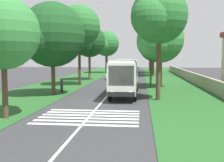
{
  "coord_description": "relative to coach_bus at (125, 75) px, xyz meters",
  "views": [
    {
      "loc": [
        -25.83,
        -3.53,
        4.1
      ],
      "look_at": [
        2.56,
        -0.54,
        1.6
      ],
      "focal_mm": 45.07,
      "sensor_mm": 36.0,
      "label": 1
    }
  ],
  "objects": [
    {
      "name": "roadside_tree_right_4",
      "position": [
        47.64,
        -3.82,
        4.35
      ],
      "size": [
        6.02,
        4.86,
        9.05
      ],
      "color": "#4C3826",
      "rests_on": "grass_verge_right"
    },
    {
      "name": "roadside_tree_left_3",
      "position": [
        -0.61,
        7.74,
        4.07
      ],
      "size": [
        7.68,
        6.8,
        9.72
      ],
      "color": "#4C3826",
      "rests_on": "grass_verge_left"
    },
    {
      "name": "trailing_car_2",
      "position": [
        31.59,
        0.15,
        -1.48
      ],
      "size": [
        4.3,
        1.78,
        1.43
      ],
      "color": "silver",
      "rests_on": "ground"
    },
    {
      "name": "trailing_car_1",
      "position": [
        21.86,
        3.67,
        -1.48
      ],
      "size": [
        4.3,
        1.78,
        1.43
      ],
      "color": "silver",
      "rests_on": "ground"
    },
    {
      "name": "trailing_car_3",
      "position": [
        41.12,
        -0.26,
        -1.48
      ],
      "size": [
        4.3,
        1.78,
        1.43
      ],
      "color": "#B7A893",
      "rests_on": "ground"
    },
    {
      "name": "roadside_tree_right_3",
      "position": [
        29.49,
        -3.96,
        5.1
      ],
      "size": [
        8.23,
        6.81,
        10.82
      ],
      "color": "#4C3826",
      "rests_on": "grass_verge_right"
    },
    {
      "name": "roadside_tree_right_1",
      "position": [
        8.01,
        -3.96,
        3.98
      ],
      "size": [
        7.69,
        6.12,
        9.35
      ],
      "color": "brown",
      "rests_on": "grass_verge_right"
    },
    {
      "name": "utility_pole",
      "position": [
        7.0,
        -2.91,
        1.91
      ],
      "size": [
        0.24,
        1.4,
        7.75
      ],
      "color": "#473828",
      "rests_on": "grass_verge_right"
    },
    {
      "name": "roadside_tree_left_0",
      "position": [
        39.89,
        7.18,
        4.92
      ],
      "size": [
        7.45,
        6.31,
        10.33
      ],
      "color": "#4C3826",
      "rests_on": "grass_verge_left"
    },
    {
      "name": "grass_verge_right",
      "position": [
        11.41,
        -6.4,
        -2.13
      ],
      "size": [
        120.0,
        8.0,
        0.04
      ],
      "primitive_type": "cube",
      "color": "#235623",
      "rests_on": "ground"
    },
    {
      "name": "grass_verge_left",
      "position": [
        11.41,
        10.0,
        -2.13
      ],
      "size": [
        120.0,
        8.0,
        0.04
      ],
      "primitive_type": "cube",
      "color": "#235623",
      "rests_on": "ground"
    },
    {
      "name": "centre_line",
      "position": [
        11.41,
        1.8,
        -2.14
      ],
      "size": [
        110.0,
        0.16,
        0.01
      ],
      "primitive_type": "cube",
      "color": "silver",
      "rests_on": "ground"
    },
    {
      "name": "pedestrian",
      "position": [
        0.98,
        7.12,
        -1.24
      ],
      "size": [
        0.34,
        0.34,
        1.69
      ],
      "color": "#26262D",
      "rests_on": "grass_verge_left"
    },
    {
      "name": "roadside_tree_left_1",
      "position": [
        9.41,
        7.12,
        6.0
      ],
      "size": [
        6.92,
        5.89,
        11.21
      ],
      "color": "#3D2D1E",
      "rests_on": "grass_verge_left"
    },
    {
      "name": "trailing_minibus_0",
      "position": [
        49.3,
        3.35,
        -0.6
      ],
      "size": [
        6.0,
        2.14,
        2.53
      ],
      "color": "silver",
      "rests_on": "ground"
    },
    {
      "name": "roadside_tree_right_0",
      "position": [
        -3.13,
        -3.13,
        5.56
      ],
      "size": [
        6.08,
        5.21,
        10.42
      ],
      "color": "#4C3826",
      "rests_on": "grass_verge_right"
    },
    {
      "name": "roadside_wall",
      "position": [
        16.41,
        -9.8,
        -1.34
      ],
      "size": [
        70.0,
        0.4,
        1.53
      ],
      "primitive_type": "cube",
      "color": "#9E937F",
      "rests_on": "grass_verge_right"
    },
    {
      "name": "roadside_tree_right_2",
      "position": [
        39.23,
        -4.18,
        3.75
      ],
      "size": [
        7.48,
        6.08,
        9.08
      ],
      "color": "#4C3826",
      "rests_on": "grass_verge_right"
    },
    {
      "name": "roadside_tree_left_4",
      "position": [
        -11.8,
        7.28,
        3.35
      ],
      "size": [
        5.48,
        4.76,
        7.96
      ],
      "color": "#4C3826",
      "rests_on": "grass_verge_left"
    },
    {
      "name": "coach_bus",
      "position": [
        0.0,
        0.0,
        0.0
      ],
      "size": [
        11.16,
        2.62,
        3.73
      ],
      "color": "silver",
      "rests_on": "ground"
    },
    {
      "name": "ground",
      "position": [
        -3.59,
        1.8,
        -2.15
      ],
      "size": [
        160.0,
        160.0,
        0.0
      ],
      "primitive_type": "plane",
      "color": "#333335"
    },
    {
      "name": "roadside_tree_left_2",
      "position": [
        18.74,
        7.46,
        4.4
      ],
      "size": [
        7.1,
        5.68,
        9.47
      ],
      "color": "brown",
      "rests_on": "grass_verge_left"
    },
    {
      "name": "zebra_crossing",
      "position": [
        -10.86,
        1.8,
        -2.14
      ],
      "size": [
        4.95,
        6.8,
        0.01
      ],
      "color": "silver",
      "rests_on": "ground"
    },
    {
      "name": "trailing_car_0",
      "position": [
        16.07,
        0.16,
        -1.48
      ],
      "size": [
        4.3,
        1.78,
        1.43
      ],
      "color": "black",
      "rests_on": "ground"
    }
  ]
}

